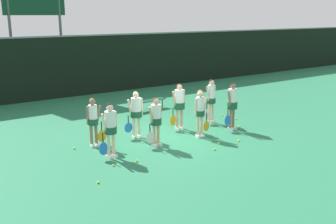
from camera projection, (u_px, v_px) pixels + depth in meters
ground_plane at (169, 137)px, 13.95m from camera, size 140.00×140.00×0.00m
fence_windscreen at (74, 66)px, 20.51m from camera, size 60.00×0.08×3.20m
scoreboard at (34, 8)px, 19.81m from camera, size 3.12×0.15×5.94m
bench_courtside at (148, 102)px, 17.82m from camera, size 1.86×0.61×0.44m
player_0 at (110, 126)px, 11.71m from camera, size 0.65×0.37×1.69m
player_1 at (156, 118)px, 12.75m from camera, size 0.65×0.36×1.63m
player_2 at (200, 109)px, 13.74m from camera, size 0.59×0.33×1.69m
player_3 at (232, 102)px, 14.59m from camera, size 0.65×0.37×1.80m
player_4 at (93, 119)px, 12.77m from camera, size 0.62×0.34×1.62m
player_5 at (136, 111)px, 13.66m from camera, size 0.70×0.41×1.66m
player_6 at (179, 103)px, 14.68m from camera, size 0.68×0.41×1.74m
player_7 at (211, 98)px, 15.55m from camera, size 0.63×0.35×1.76m
tennis_ball_0 at (219, 143)px, 13.18m from camera, size 0.07×0.07×0.07m
tennis_ball_1 at (236, 119)px, 16.25m from camera, size 0.07×0.07×0.07m
tennis_ball_2 at (137, 161)px, 11.59m from camera, size 0.07×0.07×0.07m
tennis_ball_3 at (102, 132)px, 14.48m from camera, size 0.07×0.07×0.07m
tennis_ball_4 at (74, 148)px, 12.69m from camera, size 0.07×0.07×0.07m
tennis_ball_5 at (112, 142)px, 13.35m from camera, size 0.07×0.07×0.07m
tennis_ball_6 at (113, 165)px, 11.26m from camera, size 0.07×0.07×0.07m
tennis_ball_7 at (215, 149)px, 12.58m from camera, size 0.07×0.07×0.07m
tennis_ball_8 at (222, 115)px, 16.82m from camera, size 0.07×0.07×0.07m
tennis_ball_9 at (98, 182)px, 10.12m from camera, size 0.06×0.06×0.06m
tennis_ball_10 at (239, 126)px, 15.17m from camera, size 0.07×0.07×0.07m
tennis_ball_11 at (239, 141)px, 13.43m from camera, size 0.07×0.07×0.07m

